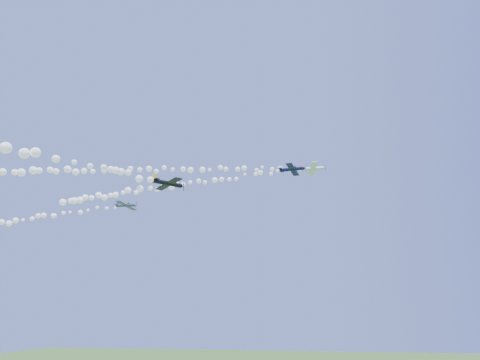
% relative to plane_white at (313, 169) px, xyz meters
% --- Properties ---
extents(plane_white, '(7.00, 7.32, 1.98)m').
position_rel_plane_white_xyz_m(plane_white, '(0.00, 0.00, 0.00)').
color(plane_white, white).
extents(smoke_trail_white, '(79.56, 15.96, 2.95)m').
position_rel_plane_white_xyz_m(smoke_trail_white, '(-41.81, -7.28, -0.32)').
color(smoke_trail_white, white).
extents(plane_navy, '(6.49, 6.89, 2.26)m').
position_rel_plane_white_xyz_m(plane_navy, '(-4.63, -12.68, -4.46)').
color(plane_navy, black).
extents(smoke_trail_navy, '(65.22, 15.88, 2.59)m').
position_rel_plane_white_xyz_m(smoke_trail_navy, '(-39.11, -5.28, -4.66)').
color(smoke_trail_navy, white).
extents(plane_grey, '(6.12, 6.51, 2.30)m').
position_rel_plane_white_xyz_m(plane_grey, '(-43.47, -13.82, -11.34)').
color(plane_grey, '#3D4659').
extents(smoke_trail_grey, '(73.97, 19.58, 2.87)m').
position_rel_plane_white_xyz_m(smoke_trail_grey, '(-82.20, -4.46, -11.73)').
color(smoke_trail_grey, white).
extents(plane_black, '(6.23, 5.97, 1.83)m').
position_rel_plane_white_xyz_m(plane_black, '(-25.42, -35.02, -13.89)').
color(plane_black, black).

